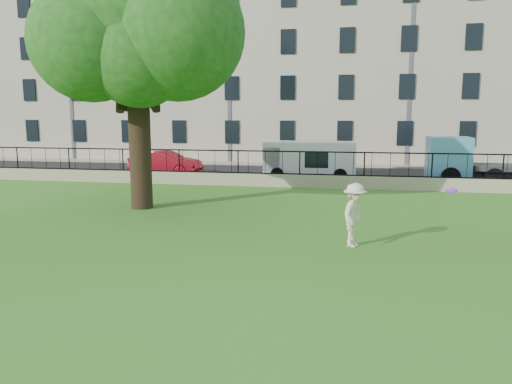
% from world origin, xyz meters
% --- Properties ---
extents(ground, '(120.00, 120.00, 0.00)m').
position_xyz_m(ground, '(0.00, 0.00, 0.00)').
color(ground, '#346A19').
rests_on(ground, ground).
extents(retaining_wall, '(50.00, 0.40, 0.60)m').
position_xyz_m(retaining_wall, '(0.00, 12.00, 0.30)').
color(retaining_wall, gray).
rests_on(retaining_wall, ground).
extents(iron_railing, '(50.00, 0.05, 1.13)m').
position_xyz_m(iron_railing, '(0.00, 12.00, 1.15)').
color(iron_railing, black).
rests_on(iron_railing, retaining_wall).
extents(street, '(60.00, 9.00, 0.01)m').
position_xyz_m(street, '(0.00, 16.70, 0.01)').
color(street, black).
rests_on(street, ground).
extents(sidewalk, '(60.00, 1.40, 0.12)m').
position_xyz_m(sidewalk, '(0.00, 21.90, 0.06)').
color(sidewalk, gray).
rests_on(sidewalk, ground).
extents(building_row, '(56.40, 10.40, 13.80)m').
position_xyz_m(building_row, '(0.00, 27.57, 6.92)').
color(building_row, '#BBAF95').
rests_on(building_row, ground).
extents(tree, '(8.16, 6.36, 10.16)m').
position_xyz_m(tree, '(-5.37, 5.72, 6.76)').
color(tree, black).
rests_on(tree, ground).
extents(man, '(0.96, 1.24, 1.70)m').
position_xyz_m(man, '(2.50, 1.59, 0.85)').
color(man, beige).
rests_on(man, ground).
extents(frisbee, '(0.31, 0.31, 0.12)m').
position_xyz_m(frisbee, '(4.70, 0.63, 1.71)').
color(frisbee, purple).
extents(red_sedan, '(4.25, 1.78, 1.37)m').
position_xyz_m(red_sedan, '(-8.03, 15.40, 0.68)').
color(red_sedan, '#B21525').
rests_on(red_sedan, street).
extents(white_van, '(4.87, 2.11, 2.01)m').
position_xyz_m(white_van, '(0.20, 14.99, 1.00)').
color(white_van, silver).
rests_on(white_van, street).
extents(blue_truck, '(5.55, 2.00, 2.32)m').
position_xyz_m(blue_truck, '(8.97, 14.82, 1.16)').
color(blue_truck, '#5098BC').
rests_on(blue_truck, street).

